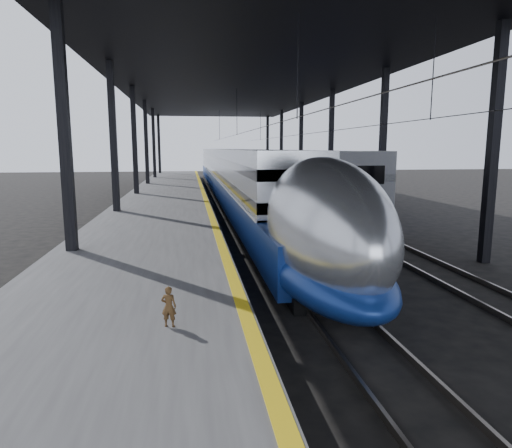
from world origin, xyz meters
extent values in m
plane|color=black|center=(0.00, 0.00, 0.00)|extent=(160.00, 160.00, 0.00)
cube|color=#4C4C4F|center=(-3.50, 20.00, 0.50)|extent=(6.00, 80.00, 1.00)
cube|color=yellow|center=(-0.70, 20.00, 1.00)|extent=(0.30, 80.00, 0.01)
cube|color=slate|center=(1.28, 20.00, 0.08)|extent=(0.08, 80.00, 0.16)
cube|color=slate|center=(2.72, 20.00, 0.08)|extent=(0.08, 80.00, 0.16)
cube|color=slate|center=(6.28, 20.00, 0.08)|extent=(0.08, 80.00, 0.16)
cube|color=slate|center=(7.72, 20.00, 0.08)|extent=(0.08, 80.00, 0.16)
cube|color=black|center=(-5.80, 5.00, 4.50)|extent=(0.35, 0.35, 9.00)
cube|color=black|center=(9.60, 5.00, 4.50)|extent=(0.35, 0.35, 9.00)
cube|color=black|center=(-5.80, 15.00, 4.50)|extent=(0.35, 0.35, 9.00)
cube|color=black|center=(9.60, 15.00, 4.50)|extent=(0.35, 0.35, 9.00)
cube|color=black|center=(-5.80, 25.00, 4.50)|extent=(0.35, 0.35, 9.00)
cube|color=black|center=(9.60, 25.00, 4.50)|extent=(0.35, 0.35, 9.00)
cube|color=black|center=(-5.80, 35.00, 4.50)|extent=(0.35, 0.35, 9.00)
cube|color=black|center=(9.60, 35.00, 4.50)|extent=(0.35, 0.35, 9.00)
cube|color=black|center=(-5.80, 45.00, 4.50)|extent=(0.35, 0.35, 9.00)
cube|color=black|center=(9.60, 45.00, 4.50)|extent=(0.35, 0.35, 9.00)
cube|color=black|center=(-5.80, 55.00, 4.50)|extent=(0.35, 0.35, 9.00)
cube|color=black|center=(9.60, 55.00, 4.50)|extent=(0.35, 0.35, 9.00)
cube|color=black|center=(1.90, 20.00, 9.25)|extent=(18.00, 75.00, 0.45)
cylinder|color=slate|center=(2.00, 20.00, 5.50)|extent=(0.03, 74.00, 0.03)
cylinder|color=slate|center=(7.00, 20.00, 5.50)|extent=(0.03, 74.00, 0.03)
cube|color=#B5B8BD|center=(2.00, 33.15, 2.33)|extent=(2.93, 57.00, 4.04)
cube|color=navy|center=(2.00, 31.65, 1.06)|extent=(3.01, 62.00, 1.57)
cube|color=silver|center=(2.00, 33.15, 1.87)|extent=(3.03, 57.00, 0.10)
cube|color=black|center=(2.00, 33.15, 3.49)|extent=(2.97, 57.00, 0.42)
cube|color=black|center=(2.00, 33.15, 2.33)|extent=(2.97, 57.00, 0.42)
ellipsoid|color=#B5B8BD|center=(2.00, 1.65, 2.17)|extent=(2.93, 8.40, 4.04)
ellipsoid|color=navy|center=(2.00, 1.65, 1.01)|extent=(3.01, 8.40, 1.72)
ellipsoid|color=black|center=(2.00, -0.95, 2.98)|extent=(1.52, 2.20, 0.91)
cube|color=black|center=(2.00, 1.65, 0.20)|extent=(2.22, 2.60, 0.40)
cube|color=black|center=(2.00, 23.65, 0.20)|extent=(2.22, 2.60, 0.40)
cube|color=navy|center=(7.00, 19.85, 2.19)|extent=(3.06, 18.00, 4.15)
cube|color=gray|center=(7.00, 11.45, 2.19)|extent=(3.12, 1.20, 4.21)
cube|color=black|center=(7.00, 10.83, 3.12)|extent=(1.86, 0.06, 0.93)
cube|color=#B5130D|center=(7.00, 10.83, 1.69)|extent=(1.31, 0.06, 0.60)
cube|color=gray|center=(7.00, 38.85, 2.19)|extent=(3.06, 18.00, 4.15)
cube|color=gray|center=(7.00, 57.85, 2.19)|extent=(3.06, 18.00, 4.15)
cube|color=black|center=(7.00, 13.85, 0.18)|extent=(2.41, 2.40, 0.36)
cube|color=black|center=(7.00, 35.85, 0.18)|extent=(2.41, 2.40, 0.36)
imported|color=#4B3219|center=(-2.25, -2.37, 1.41)|extent=(0.33, 0.25, 0.81)
camera|label=1|loc=(-1.81, -10.96, 4.43)|focal=32.00mm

